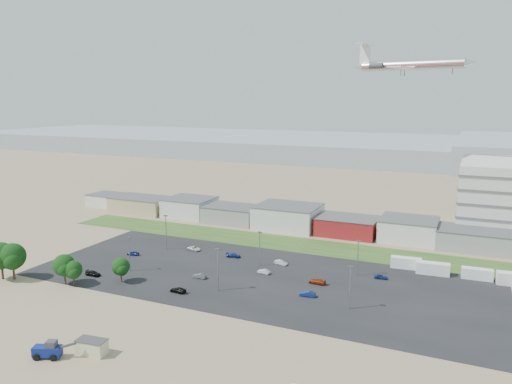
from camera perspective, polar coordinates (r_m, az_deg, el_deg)
The scene contains 33 objects.
ground at distance 117.89m, azimuth -6.02°, elevation -12.35°, with size 700.00×700.00×0.00m, color #806A51.
parking_lot at distance 132.33m, azimuth 0.30°, elevation -9.67°, with size 120.00×50.00×0.01m, color black.
grass_strip at distance 162.25m, azimuth 3.28°, elevation -5.83°, with size 160.00×16.00×0.02m, color #274A1C.
hills_backdrop at distance 410.87m, azimuth 22.00°, elevation 4.06°, with size 700.00×200.00×9.00m, color gray, non-canonical shape.
building_row at distance 184.48m, azimuth 0.47°, elevation -2.51°, with size 170.00×20.00×8.00m, color silver, non-canonical shape.
portable_shed at distance 99.65m, azimuth -18.25°, elevation -16.46°, with size 5.61×2.91×2.82m, color beige, non-canonical shape.
telehandler at distance 100.99m, azimuth -22.77°, elevation -16.24°, with size 7.96×2.65×3.32m, color navy, non-canonical shape.
box_trailer_a at distance 144.26m, azimuth 16.77°, elevation -7.77°, with size 8.11×2.53×3.04m, color silver, non-canonical shape.
box_trailer_b at distance 141.71m, azimuth 19.56°, elevation -8.24°, with size 8.48×2.65×3.18m, color silver, non-canonical shape.
box_trailer_c at distance 142.25m, azimuth 23.95°, elevation -8.55°, with size 7.63×2.38×2.86m, color silver, non-canonical shape.
tree_far_left at distance 144.78m, azimuth -27.12°, elevation -6.78°, with size 7.36×7.36×11.04m, color black, non-canonical shape.
tree_left at distance 143.16m, azimuth -26.07°, elevation -6.91°, with size 7.25×7.25×10.88m, color black, non-canonical shape.
tree_mid at distance 134.86m, azimuth -21.08°, elevation -8.05°, with size 5.83×5.83×8.75m, color black, non-canonical shape.
tree_right at distance 133.35m, azimuth -20.17°, elevation -8.54°, with size 4.84×4.84×7.26m, color black, non-canonical shape.
tree_near at distance 132.17m, azimuth -15.19°, elevation -8.43°, with size 4.82×4.82×7.23m, color black, non-canonical shape.
lightpole_front_l at distance 139.30m, azimuth -14.28°, elevation -6.92°, with size 1.11×0.46×9.42m, color slate, non-canonical shape.
lightpole_front_m at distance 121.97m, azimuth -4.38°, elevation -8.86°, with size 1.24×0.52×10.58m, color slate, non-canonical shape.
lightpole_front_r at distance 113.66m, azimuth 10.69°, elevation -10.69°, with size 1.16×0.48×9.88m, color slate, non-canonical shape.
lightpole_back_l at distance 156.05m, azimuth -10.23°, elevation -4.59°, with size 1.28×0.53×10.86m, color slate, non-canonical shape.
lightpole_back_m at distance 139.35m, azimuth 0.43°, elevation -6.50°, with size 1.15×0.48×9.76m, color slate, non-canonical shape.
lightpole_back_r at distance 134.42m, azimuth 11.55°, elevation -7.41°, with size 1.13×0.47×9.60m, color slate, non-canonical shape.
airliner at distance 192.92m, azimuth 17.34°, elevation 13.68°, with size 44.91×30.62×13.27m, color silver, non-canonical shape.
parked_car_1 at distance 120.45m, azimuth 5.92°, elevation -11.51°, with size 1.35×3.87×1.28m, color navy.
parked_car_3 at distance 123.60m, azimuth -8.90°, elevation -11.01°, with size 1.72×4.23×1.23m, color black.
parked_car_4 at distance 132.02m, azimuth -6.46°, elevation -9.52°, with size 1.28×3.68×1.21m, color #595B5E.
parked_car_5 at distance 154.05m, azimuth -13.87°, elevation -6.79°, with size 1.48×3.67×1.25m, color navy.
parked_car_6 at distance 147.82m, azimuth -2.61°, elevation -7.23°, with size 1.76×4.34×1.26m, color navy.
parked_car_7 at distance 134.53m, azimuth 0.88°, elevation -9.07°, with size 1.22×3.51×1.16m, color silver.
parked_car_8 at distance 134.72m, azimuth 14.09°, elevation -9.37°, with size 1.37×3.39×1.16m, color navy.
parked_car_9 at distance 155.21m, azimuth -7.10°, elevation -6.44°, with size 1.97×4.27×1.19m, color silver.
parked_car_10 at distance 139.70m, azimuth -18.13°, elevation -8.83°, with size 1.78×4.38×1.27m, color black.
parked_car_11 at distance 141.53m, azimuth 2.85°, elevation -8.05°, with size 1.34×3.84×1.27m, color silver.
parked_car_12 at distance 128.38m, azimuth 7.01°, elevation -10.11°, with size 1.79×4.41×1.28m, color maroon.
Camera 1 is at (55.24, -93.50, 45.88)m, focal length 35.00 mm.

